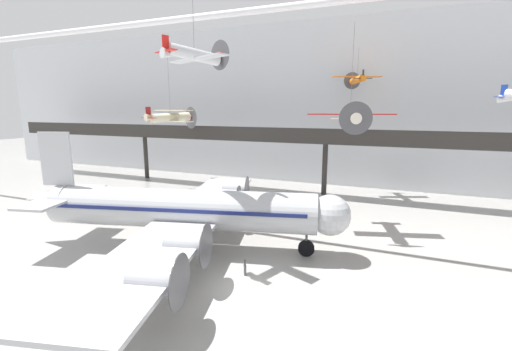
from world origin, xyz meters
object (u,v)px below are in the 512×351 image
at_px(airliner_silver_main, 180,209).
at_px(suspended_plane_orange_highwing, 357,79).
at_px(suspended_plane_red_highwing, 350,119).
at_px(suspended_plane_cream_biplane, 171,117).
at_px(suspended_plane_silver_racer, 195,55).
at_px(info_sign_pedestal, 245,269).

relative_size(airliner_silver_main, suspended_plane_orange_highwing, 5.05).
bearing_deg(suspended_plane_red_highwing, suspended_plane_cream_biplane, -119.76).
distance_m(suspended_plane_silver_racer, info_sign_pedestal, 15.87).
distance_m(suspended_plane_red_highwing, info_sign_pedestal, 17.15).
distance_m(suspended_plane_orange_highwing, info_sign_pedestal, 31.67).
bearing_deg(info_sign_pedestal, suspended_plane_orange_highwing, 52.24).
relative_size(airliner_silver_main, suspended_plane_silver_racer, 5.15).
height_order(suspended_plane_cream_biplane, info_sign_pedestal, suspended_plane_cream_biplane).
distance_m(suspended_plane_silver_racer, suspended_plane_orange_highwing, 27.19).
bearing_deg(airliner_silver_main, suspended_plane_cream_biplane, 113.15).
distance_m(airliner_silver_main, suspended_plane_silver_racer, 12.21).
xyz_separation_m(suspended_plane_red_highwing, info_sign_pedestal, (-5.14, -12.78, -10.22)).
distance_m(suspended_plane_cream_biplane, info_sign_pedestal, 28.61).
distance_m(suspended_plane_silver_racer, suspended_plane_red_highwing, 15.49).
xyz_separation_m(suspended_plane_silver_racer, suspended_plane_cream_biplane, (-14.54, 16.69, -4.99)).
height_order(suspended_plane_orange_highwing, info_sign_pedestal, suspended_plane_orange_highwing).
bearing_deg(suspended_plane_silver_racer, airliner_silver_main, 105.72).
height_order(suspended_plane_cream_biplane, suspended_plane_orange_highwing, suspended_plane_orange_highwing).
bearing_deg(suspended_plane_red_highwing, airliner_silver_main, -64.99).
xyz_separation_m(suspended_plane_silver_racer, suspended_plane_orange_highwing, (8.76, 25.74, -0.06)).
height_order(suspended_plane_silver_racer, info_sign_pedestal, suspended_plane_silver_racer).
distance_m(airliner_silver_main, suspended_plane_orange_highwing, 30.13).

